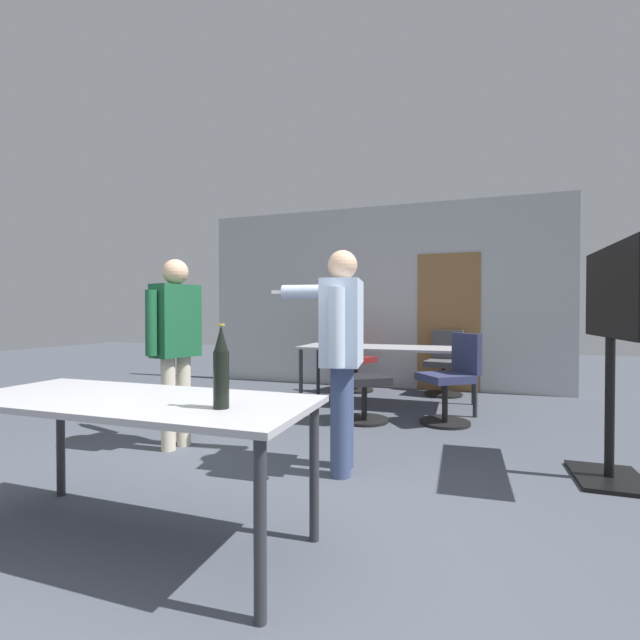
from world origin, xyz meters
The scene contains 12 objects.
ground_plane centered at (0.00, 0.00, 0.00)m, with size 24.00×24.00×0.00m, color #474C56.
back_wall centered at (0.03, 5.20, 1.41)m, with size 5.63×0.12×2.83m.
conference_table_near centered at (-0.27, 0.24, 0.67)m, with size 1.83×0.73×0.74m.
conference_table_far centered at (0.40, 3.89, 0.68)m, with size 2.20×0.81×0.74m.
tv_screen centered at (2.27, 1.92, 1.01)m, with size 0.44×1.09×1.62m.
person_left_plaid centered at (-1.05, 1.59, 0.99)m, with size 0.70×0.69×1.62m.
person_center_tall centered at (0.45, 1.51, 0.96)m, with size 0.82×0.70×1.62m.
office_chair_near_pushed centered at (0.24, 2.94, 0.42)m, with size 0.68×0.66×0.91m.
office_chair_far_right centered at (1.19, 3.19, 0.45)m, with size 0.68×0.67×0.95m.
office_chair_mid_tucked centered at (-0.24, 4.63, 0.43)m, with size 0.62×0.66×0.93m.
office_chair_far_left centered at (1.06, 4.83, 0.42)m, with size 0.54×0.60×0.91m.
beer_bottle centered at (0.28, 0.16, 0.91)m, with size 0.07×0.07×0.38m.
Camera 1 is at (1.29, -1.50, 1.16)m, focal length 24.00 mm.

